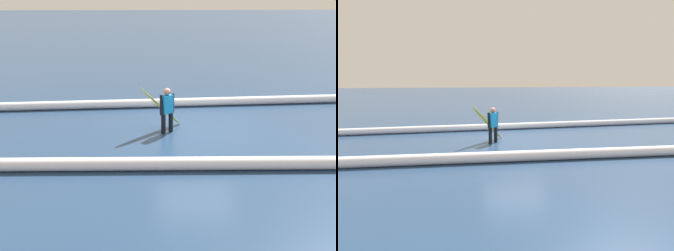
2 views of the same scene
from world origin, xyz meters
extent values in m
plane|color=navy|center=(0.00, 0.00, 0.00)|extent=(133.26, 133.26, 0.00)
cylinder|color=black|center=(1.04, 0.16, 0.32)|extent=(0.14, 0.14, 0.63)
cylinder|color=black|center=(0.81, 0.00, 0.32)|extent=(0.14, 0.14, 0.63)
cube|color=#198CD8|center=(0.92, 0.08, 0.91)|extent=(0.39, 0.36, 0.56)
sphere|color=tan|center=(0.92, 0.08, 1.30)|extent=(0.22, 0.22, 0.22)
cylinder|color=black|center=(1.10, 0.20, 0.91)|extent=(0.09, 0.21, 0.62)
cylinder|color=black|center=(0.75, -0.04, 0.91)|extent=(0.09, 0.16, 0.62)
ellipsoid|color=yellow|center=(1.11, -0.20, 0.74)|extent=(1.41, 1.25, 1.52)
ellipsoid|color=black|center=(1.11, -0.20, 0.75)|extent=(1.07, 0.93, 1.22)
cylinder|color=white|center=(-1.84, -3.05, 0.16)|extent=(23.35, 1.95, 0.31)
cylinder|color=white|center=(1.66, 2.87, 0.17)|extent=(21.11, 0.51, 0.33)
camera|label=1|loc=(1.20, 12.51, 4.35)|focal=45.55mm
camera|label=2|loc=(2.18, 11.81, 2.57)|focal=32.42mm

